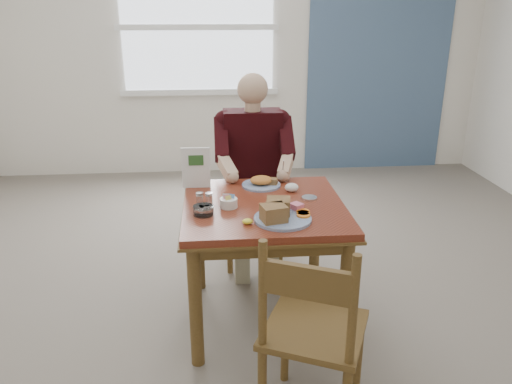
{
  "coord_description": "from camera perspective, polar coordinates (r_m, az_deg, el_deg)",
  "views": [
    {
      "loc": [
        -0.28,
        -2.6,
        1.78
      ],
      "look_at": [
        -0.04,
        0.0,
        0.82
      ],
      "focal_mm": 35.0,
      "sensor_mm": 36.0,
      "label": 1
    }
  ],
  "objects": [
    {
      "name": "menu",
      "position": [
        3.05,
        -6.88,
        2.79
      ],
      "size": [
        0.17,
        0.02,
        0.25
      ],
      "color": "white",
      "rests_on": "table"
    },
    {
      "name": "window",
      "position": [
        5.57,
        -6.7,
        18.21
      ],
      "size": [
        1.72,
        0.04,
        1.42
      ],
      "color": "white",
      "rests_on": "wall_back"
    },
    {
      "name": "diner",
      "position": [
        3.46,
        -0.31,
        3.89
      ],
      "size": [
        0.53,
        0.56,
        1.39
      ],
      "color": "gray",
      "rests_on": "chair_far"
    },
    {
      "name": "caddy",
      "position": [
        2.76,
        -3.16,
        -1.23
      ],
      "size": [
        0.11,
        0.11,
        0.07
      ],
      "color": "white",
      "rests_on": "table"
    },
    {
      "name": "accent_panel",
      "position": [
        5.9,
        14.01,
        15.93
      ],
      "size": [
        1.6,
        0.02,
        2.8
      ],
      "primitive_type": "cube",
      "color": "#455F80",
      "rests_on": "ground"
    },
    {
      "name": "wall_back",
      "position": [
        5.62,
        -2.36,
        16.3
      ],
      "size": [
        5.5,
        0.0,
        5.5
      ],
      "primitive_type": "plane",
      "rotation": [
        1.57,
        0.0,
        0.0
      ],
      "color": "silver",
      "rests_on": "ground"
    },
    {
      "name": "creamer",
      "position": [
        2.67,
        -6.04,
        -2.07
      ],
      "size": [
        0.14,
        0.14,
        0.05
      ],
      "color": "white",
      "rests_on": "table"
    },
    {
      "name": "floor",
      "position": [
        3.17,
        0.82,
        -14.07
      ],
      "size": [
        6.0,
        6.0,
        0.0
      ],
      "primitive_type": "plane",
      "color": "#70675B",
      "rests_on": "ground"
    },
    {
      "name": "chair_far",
      "position": [
        3.65,
        -0.42,
        -0.73
      ],
      "size": [
        0.42,
        0.42,
        0.95
      ],
      "color": "brown",
      "rests_on": "ground"
    },
    {
      "name": "napkin",
      "position": [
        3.0,
        4.1,
        0.53
      ],
      "size": [
        0.08,
        0.07,
        0.05
      ],
      "primitive_type": "ellipsoid",
      "rotation": [
        0.0,
        0.0,
        -0.03
      ],
      "color": "white",
      "rests_on": "table"
    },
    {
      "name": "metal_dish",
      "position": [
        2.9,
        6.11,
        -0.67
      ],
      "size": [
        0.1,
        0.1,
        0.01
      ],
      "primitive_type": "cylinder",
      "rotation": [
        0.0,
        0.0,
        0.17
      ],
      "color": "silver",
      "rests_on": "table"
    },
    {
      "name": "chair_near",
      "position": [
        2.23,
        6.42,
        -15.73
      ],
      "size": [
        0.56,
        0.56,
        0.95
      ],
      "color": "brown",
      "rests_on": "ground"
    },
    {
      "name": "far_plate",
      "position": [
        3.08,
        0.7,
        1.11
      ],
      "size": [
        0.3,
        0.3,
        0.06
      ],
      "color": "white",
      "rests_on": "table"
    },
    {
      "name": "near_plate",
      "position": [
        2.59,
        2.77,
        -2.43
      ],
      "size": [
        0.33,
        0.33,
        0.1
      ],
      "color": "white",
      "rests_on": "table"
    },
    {
      "name": "table",
      "position": [
        2.86,
        0.89,
        -3.43
      ],
      "size": [
        0.92,
        0.92,
        0.75
      ],
      "color": "maroon",
      "rests_on": "ground"
    },
    {
      "name": "shakers",
      "position": [
        2.75,
        -5.91,
        -0.93
      ],
      "size": [
        0.1,
        0.05,
        0.09
      ],
      "color": "white",
      "rests_on": "table"
    },
    {
      "name": "lemon_wedge",
      "position": [
        2.54,
        -0.98,
        -3.39
      ],
      "size": [
        0.06,
        0.04,
        0.03
      ],
      "primitive_type": "ellipsoid",
      "rotation": [
        0.0,
        0.0,
        0.01
      ],
      "color": "#FFF735",
      "rests_on": "table"
    }
  ]
}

